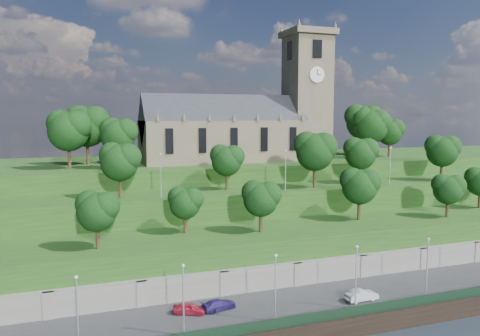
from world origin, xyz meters
name	(u,v)px	position (x,y,z in m)	size (l,w,h in m)	color
ground	(383,332)	(0.00, 0.00, 0.00)	(320.00, 320.00, 0.00)	black
promenade	(353,303)	(0.00, 6.00, 1.00)	(160.00, 12.00, 2.00)	#2D2D30
quay_wall	(383,322)	(0.00, -0.05, 1.10)	(160.00, 0.50, 2.20)	black
fence	(380,307)	(0.00, 0.60, 2.60)	(160.00, 0.10, 1.20)	black
retaining_wall	(328,276)	(0.00, 11.97, 2.50)	(160.00, 2.10, 5.00)	slate
embankment_lower	(308,252)	(0.00, 18.00, 4.00)	(160.00, 12.00, 8.00)	#1F4517
embankment_upper	(277,223)	(0.00, 29.00, 6.00)	(160.00, 10.00, 12.00)	#1F4517
hilltop	(237,194)	(0.00, 50.00, 7.50)	(160.00, 32.00, 15.00)	#1F4517
church	(247,123)	(0.79, 45.98, 22.52)	(38.60, 12.35, 27.60)	brown
trees_lower	(327,191)	(3.04, 18.03, 12.92)	(69.01, 8.77, 8.08)	#322313
trees_upper	(310,153)	(5.45, 27.97, 17.76)	(63.95, 8.61, 9.39)	#322313
trees_hilltop	(252,125)	(1.61, 45.22, 22.02)	(72.64, 16.75, 11.50)	#322313
lamp_posts_promenade	(356,272)	(-2.00, 2.50, 6.31)	(60.36, 0.36, 7.42)	#B2B2B7
lamp_posts_upper	(286,166)	(0.00, 26.00, 15.87)	(40.36, 0.36, 6.57)	#B2B2B7
car_left	(189,308)	(-20.28, 7.38, 2.62)	(1.47, 3.65, 1.25)	maroon
car_middle	(361,295)	(-0.03, 4.19, 2.68)	(1.44, 4.13, 1.36)	#BBBDC1
car_right	(219,305)	(-16.88, 7.35, 2.60)	(1.69, 4.16, 1.21)	navy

